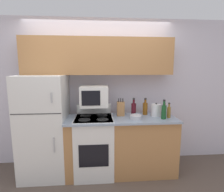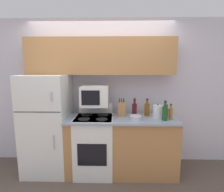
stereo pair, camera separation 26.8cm
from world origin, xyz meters
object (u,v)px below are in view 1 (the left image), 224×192
Objects in this scene: bowl at (136,117)px; bottle_wine_green at (164,111)px; bottle_whiskey at (145,108)px; kettle at (156,110)px; microwave at (94,96)px; knife_block at (121,109)px; bottle_wine_red at (134,109)px; refrigerator at (45,126)px; stove at (94,145)px; bottle_vinegar at (169,112)px; bottle_hot_sauce at (165,111)px.

bottle_wine_green is (0.43, -0.02, 0.08)m from bowl.
kettle is (0.15, -0.11, -0.01)m from bottle_whiskey.
knife_block is (0.43, 0.02, -0.22)m from microwave.
bottle_whiskey is (0.22, 0.09, -0.01)m from bottle_wine_red.
refrigerator reaches higher than microwave.
stove is 3.78× the size of knife_block.
refrigerator is 6.66× the size of bottle_vinegar.
bowl is at bearing -7.11° from refrigerator.
bottle_hot_sauce is (1.94, -0.01, 0.21)m from refrigerator.
knife_block is 1.04× the size of bottle_whiskey.
refrigerator is at bearing 172.89° from bowl.
bowl is 0.84× the size of kettle.
bottle_vinegar is 0.39m from bottle_whiskey.
bottle_wine_green is 1.37× the size of kettle.
bottle_wine_green is at bearing -11.09° from microwave.
refrigerator reaches higher than bottle_hot_sauce.
microwave is at bearing 172.71° from bottle_vinegar.
stove is 5.51× the size of bottle_hot_sauce.
bottle_wine_green is at bearing -150.58° from bottle_vinegar.
bottle_wine_red is at bearing -12.47° from knife_block.
knife_block is at bearing 173.62° from kettle.
refrigerator reaches higher than knife_block.
bottle_wine_red is at bearing 5.60° from stove.
bottle_wine_green is at bearing -23.13° from bottle_wine_red.
bottle_wine_green is (-0.09, -0.19, 0.04)m from bottle_hot_sauce.
kettle is at bearing -6.38° from knife_block.
bottle_vinegar is (0.54, 0.04, 0.06)m from bowl.
bottle_wine_red is (-0.00, 0.16, 0.08)m from bowl.
microwave is 1.54× the size of bottle_whiskey.
bottle_wine_red is at bearing -0.62° from refrigerator.
microwave is 0.73m from bowl.
bottle_wine_green is (0.43, -0.18, 0.00)m from bottle_wine_red.
bowl is (0.65, -0.10, 0.48)m from stove.
bottle_wine_red is 1.37× the size of kettle.
stove is at bearing -177.47° from kettle.
bowl is at bearing -16.32° from microwave.
bottle_whiskey is 1.28× the size of kettle.
stove is 0.86m from bottle_wine_red.
bottle_vinegar is 1.20× the size of bottle_hot_sauce.
bowl is 0.18m from bottle_wine_red.
bottle_vinegar is 0.12m from bottle_wine_green.
bottle_wine_red is 0.52m from bottle_hot_sauce.
bottle_wine_green is 1.07× the size of bottle_whiskey.
bottle_hot_sauce is 0.71× the size of bottle_whiskey.
refrigerator is 5.33× the size of bottle_wine_green.
bottle_hot_sauce is (0.72, -0.04, -0.04)m from knife_block.
bottle_wine_green reaches higher than bottle_whiskey.
bottle_wine_red reaches higher than bottle_whiskey.
refrigerator is 3.71× the size of microwave.
bottle_wine_green is at bearing -68.33° from kettle.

